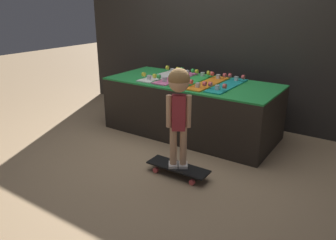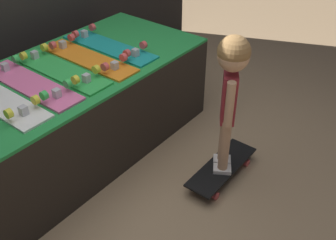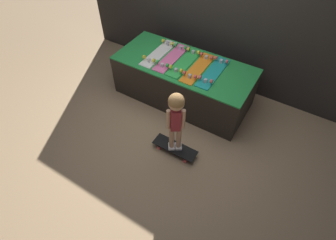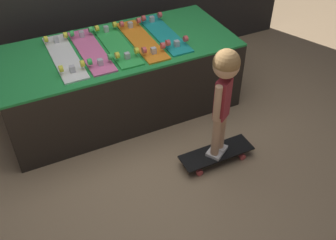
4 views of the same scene
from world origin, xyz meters
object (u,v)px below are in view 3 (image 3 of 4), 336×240
(skateboard_green_on_rack, at_px, (185,62))
(child, at_px, (176,113))
(skateboard_white_on_rack, at_px, (159,53))
(skateboard_on_floor, at_px, (175,148))
(skateboard_pink_on_rack, at_px, (172,57))
(skateboard_orange_on_rack, at_px, (198,68))
(skateboard_teal_on_rack, at_px, (213,72))

(skateboard_green_on_rack, xyz_separation_m, child, (0.44, -1.02, 0.07))
(skateboard_white_on_rack, relative_size, skateboard_on_floor, 1.28)
(skateboard_pink_on_rack, xyz_separation_m, skateboard_orange_on_rack, (0.45, -0.02, 0.00))
(skateboard_green_on_rack, bearing_deg, skateboard_on_floor, -66.49)
(skateboard_white_on_rack, distance_m, skateboard_teal_on_rack, 0.91)
(skateboard_white_on_rack, xyz_separation_m, skateboard_teal_on_rack, (0.91, 0.01, 0.00))
(skateboard_orange_on_rack, relative_size, child, 0.84)
(skateboard_green_on_rack, relative_size, child, 0.84)
(skateboard_pink_on_rack, bearing_deg, skateboard_orange_on_rack, -2.49)
(skateboard_pink_on_rack, distance_m, skateboard_on_floor, 1.36)
(skateboard_pink_on_rack, relative_size, skateboard_green_on_rack, 1.00)
(skateboard_orange_on_rack, distance_m, skateboard_on_floor, 1.19)
(skateboard_orange_on_rack, height_order, skateboard_on_floor, skateboard_orange_on_rack)
(skateboard_white_on_rack, xyz_separation_m, skateboard_pink_on_rack, (0.23, 0.00, 0.00))
(skateboard_teal_on_rack, bearing_deg, skateboard_green_on_rack, -179.38)
(skateboard_pink_on_rack, relative_size, child, 0.84)
(skateboard_orange_on_rack, xyz_separation_m, child, (0.22, -1.00, 0.07))
(skateboard_white_on_rack, height_order, skateboard_green_on_rack, same)
(skateboard_green_on_rack, height_order, skateboard_on_floor, skateboard_green_on_rack)
(skateboard_white_on_rack, distance_m, skateboard_pink_on_rack, 0.23)
(skateboard_green_on_rack, height_order, child, child)
(skateboard_orange_on_rack, bearing_deg, child, -77.82)
(skateboard_teal_on_rack, xyz_separation_m, skateboard_on_floor, (-0.01, -1.02, -0.61))
(skateboard_green_on_rack, distance_m, skateboard_teal_on_rack, 0.45)
(skateboard_green_on_rack, height_order, skateboard_teal_on_rack, same)
(skateboard_teal_on_rack, distance_m, child, 1.02)
(skateboard_pink_on_rack, bearing_deg, skateboard_green_on_rack, -0.39)
(skateboard_pink_on_rack, height_order, child, child)
(skateboard_green_on_rack, relative_size, skateboard_on_floor, 1.28)
(skateboard_teal_on_rack, xyz_separation_m, child, (-0.01, -1.02, 0.07))
(skateboard_green_on_rack, xyz_separation_m, skateboard_orange_on_rack, (0.23, -0.02, 0.00))
(skateboard_teal_on_rack, distance_m, skateboard_on_floor, 1.19)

